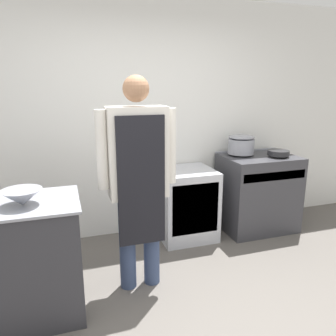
{
  "coord_description": "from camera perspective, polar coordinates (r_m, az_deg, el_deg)",
  "views": [
    {
      "loc": [
        -0.87,
        -1.69,
        1.75
      ],
      "look_at": [
        0.03,
        1.09,
        1.0
      ],
      "focal_mm": 35.0,
      "sensor_mm": 36.0,
      "label": 1
    }
  ],
  "objects": [
    {
      "name": "person_cook",
      "position": [
        2.71,
        -5.23,
        -0.74
      ],
      "size": [
        0.66,
        0.24,
        1.82
      ],
      "color": "#38476B",
      "rests_on": "ground_plane"
    },
    {
      "name": "stock_pot",
      "position": [
        4.03,
        12.61,
        4.07
      ],
      "size": [
        0.31,
        0.31,
        0.23
      ],
      "color": "gray",
      "rests_on": "stove"
    },
    {
      "name": "prep_counter",
      "position": [
        2.79,
        -25.35,
        -14.64
      ],
      "size": [
        1.01,
        0.63,
        0.92
      ],
      "color": "#2D2D33",
      "rests_on": "ground_plane"
    },
    {
      "name": "fridge_unit",
      "position": [
        3.83,
        3.1,
        -6.21
      ],
      "size": [
        0.63,
        0.6,
        0.81
      ],
      "color": "silver",
      "rests_on": "ground_plane"
    },
    {
      "name": "stove",
      "position": [
        4.18,
        15.29,
        -4.12
      ],
      "size": [
        0.87,
        0.65,
        0.94
      ],
      "color": "#38383D",
      "rests_on": "ground_plane"
    },
    {
      "name": "wall_back",
      "position": [
        3.81,
        -4.82,
        8.29
      ],
      "size": [
        8.0,
        0.05,
        2.7
      ],
      "color": "white",
      "rests_on": "ground_plane"
    },
    {
      "name": "saute_pan",
      "position": [
        4.06,
        18.68,
        2.53
      ],
      "size": [
        0.25,
        0.25,
        0.06
      ],
      "color": "#262628",
      "rests_on": "stove"
    },
    {
      "name": "mixing_bowl",
      "position": [
        2.51,
        -24.07,
        -4.71
      ],
      "size": [
        0.28,
        0.28,
        0.12
      ],
      "color": "gray",
      "rests_on": "prep_counter"
    }
  ]
}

